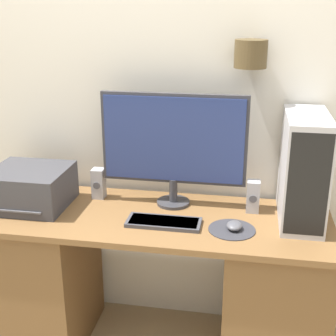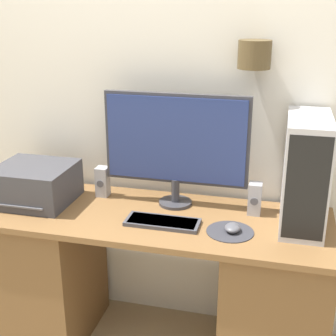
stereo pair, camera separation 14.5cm
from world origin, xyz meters
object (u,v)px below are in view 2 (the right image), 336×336
(mouse, at_px, (233,228))
(speaker_left, at_px, (103,182))
(monitor, at_px, (176,142))
(keyboard, at_px, (163,222))
(computer_tower, at_px, (305,172))
(speaker_right, at_px, (255,199))
(printer, at_px, (35,184))

(mouse, height_order, speaker_left, speaker_left)
(monitor, relative_size, keyboard, 2.08)
(speaker_left, bearing_deg, mouse, -19.43)
(computer_tower, relative_size, speaker_right, 3.19)
(printer, xyz_separation_m, speaker_right, (1.11, 0.12, -0.02))
(speaker_left, relative_size, speaker_right, 1.00)
(speaker_right, bearing_deg, printer, -173.92)
(computer_tower, bearing_deg, printer, -176.93)
(monitor, xyz_separation_m, printer, (-0.71, -0.14, -0.23))
(speaker_left, xyz_separation_m, speaker_right, (0.80, -0.03, 0.00))
(keyboard, xyz_separation_m, speaker_right, (0.41, 0.22, 0.07))
(keyboard, xyz_separation_m, mouse, (0.33, -0.00, 0.01))
(mouse, bearing_deg, monitor, 142.85)
(printer, bearing_deg, speaker_left, 26.33)
(mouse, relative_size, speaker_left, 0.56)
(monitor, bearing_deg, speaker_left, 178.39)
(printer, bearing_deg, keyboard, -8.05)
(keyboard, height_order, computer_tower, computer_tower)
(monitor, relative_size, mouse, 8.10)
(speaker_left, height_order, speaker_right, same)
(computer_tower, relative_size, printer, 1.34)
(computer_tower, height_order, speaker_right, computer_tower)
(printer, relative_size, speaker_right, 2.39)
(monitor, height_order, mouse, monitor)
(mouse, height_order, speaker_right, speaker_right)
(speaker_right, bearing_deg, speaker_left, 177.51)
(monitor, xyz_separation_m, keyboard, (-0.01, -0.24, -0.32))
(mouse, bearing_deg, printer, 174.38)
(printer, xyz_separation_m, speaker_left, (0.31, 0.15, -0.02))
(speaker_left, bearing_deg, computer_tower, -4.60)
(keyboard, relative_size, speaker_left, 2.18)
(computer_tower, distance_m, speaker_left, 1.04)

